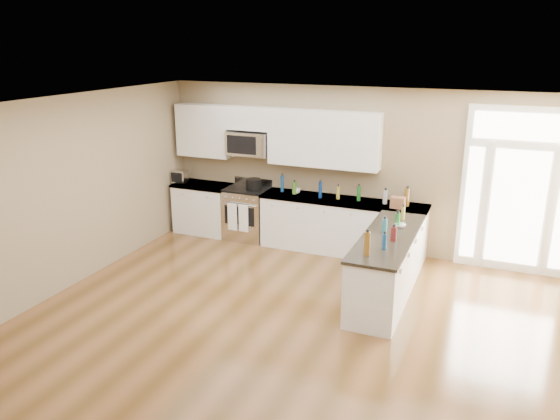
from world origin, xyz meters
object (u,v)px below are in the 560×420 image
object	(u,v)px
stockpot	(254,184)
kitchen_range	(247,213)
peninsula_cabinet	(386,269)
toaster_oven	(180,176)

from	to	relation	value
stockpot	kitchen_range	bearing A→B (deg)	171.09
peninsula_cabinet	kitchen_range	size ratio (longest dim) A/B	2.15
kitchen_range	stockpot	distance (m)	0.60
stockpot	toaster_oven	size ratio (longest dim) A/B	0.99
peninsula_cabinet	stockpot	distance (m)	3.15
peninsula_cabinet	stockpot	bearing A→B (deg)	152.53
toaster_oven	stockpot	bearing A→B (deg)	-3.04
kitchen_range	toaster_oven	world-z (taller)	toaster_oven
toaster_oven	peninsula_cabinet	bearing A→B (deg)	-21.93
kitchen_range	stockpot	world-z (taller)	stockpot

